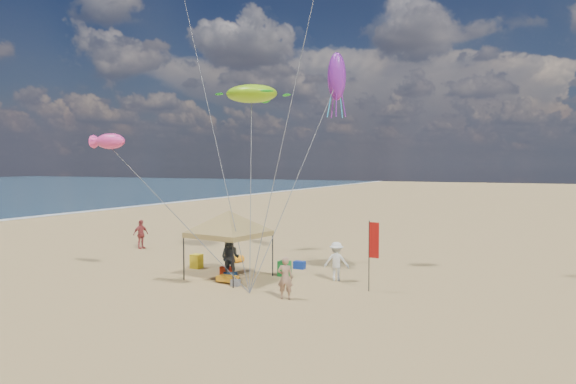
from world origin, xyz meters
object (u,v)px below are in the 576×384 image
chair_yellow (197,261)px  person_far_a (141,234)px  chair_green (284,268)px  beach_cart (228,279)px  person_near_a (285,278)px  canopy_tent (229,213)px  cooler_red (227,270)px  cooler_blue (299,265)px  feather_flag (373,244)px  person_near_b (230,258)px  person_near_c (336,261)px

chair_yellow → person_far_a: bearing=151.6°
chair_yellow → person_far_a: 7.69m
chair_green → beach_cart: size_ratio=0.78×
person_near_a → chair_yellow: bearing=-44.3°
canopy_tent → chair_green: canopy_tent is taller
canopy_tent → cooler_red: canopy_tent is taller
cooler_blue → chair_green: 1.85m
canopy_tent → beach_cart: size_ratio=6.38×
canopy_tent → feather_flag: 6.78m
chair_green → person_near_b: person_near_b is taller
cooler_blue → person_near_c: size_ratio=0.31×
person_near_b → cooler_blue: bearing=53.1°
feather_flag → person_near_c: 2.68m
beach_cart → person_far_a: (-9.95, 5.83, 0.69)m
cooler_blue → beach_cart: (-1.50, -4.28, 0.01)m
canopy_tent → cooler_blue: 4.80m
person_near_a → feather_flag: bearing=-152.0°
cooler_blue → person_near_a: size_ratio=0.33×
beach_cart → person_near_c: size_ratio=0.52×
cooler_red → cooler_blue: size_ratio=1.00×
cooler_blue → chair_yellow: (-4.71, -2.10, 0.16)m
cooler_red → person_far_a: bearing=154.3°
cooler_red → chair_yellow: bearing=163.5°
chair_green → person_near_a: person_near_a is taller
feather_flag → cooler_blue: bearing=146.6°
chair_yellow → person_far_a: person_far_a is taller
person_near_b → chair_yellow: bearing=149.1°
person_near_c → canopy_tent: bearing=4.3°
person_near_a → person_far_a: size_ratio=0.93×
beach_cart → canopy_tent: bearing=118.9°
chair_green → beach_cart: bearing=-122.7°
cooler_red → cooler_blue: 3.74m
canopy_tent → chair_green: bearing=36.0°
person_near_a → person_far_a: (-13.44, 7.24, 0.07)m
feather_flag → person_near_a: feather_flag is taller
chair_green → chair_yellow: 4.78m
feather_flag → chair_yellow: size_ratio=4.16×
chair_yellow → cooler_blue: bearing=24.0°
canopy_tent → person_far_a: size_ratio=3.21×
cooler_red → person_near_c: person_near_c is taller
chair_green → person_near_b: size_ratio=0.37×
chair_green → beach_cart: (-1.57, -2.45, -0.15)m
person_near_b → person_near_c: person_near_b is taller
person_near_b → person_far_a: bearing=146.2°
beach_cart → person_near_b: size_ratio=0.48×
canopy_tent → person_near_a: canopy_tent is taller
cooler_red → cooler_blue: (2.54, 2.74, 0.00)m
feather_flag → cooler_red: bearing=177.3°
canopy_tent → person_near_a: (4.01, -2.34, -2.15)m
chair_yellow → person_near_b: person_near_b is taller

